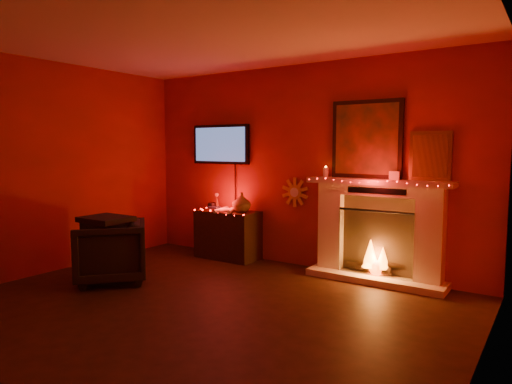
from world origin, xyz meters
The scene contains 6 objects.
room centered at (0.00, 0.00, 1.35)m, with size 5.00×5.00×5.00m.
fireplace centered at (1.14, 2.39, 0.72)m, with size 1.72×0.40×2.18m.
tv centered at (-1.30, 2.45, 1.65)m, with size 1.00×0.07×1.24m.
sunburst_clock centered at (-0.05, 2.48, 1.00)m, with size 0.40×0.03×0.40m.
console_table centered at (-1.02, 2.26, 0.39)m, with size 0.91×0.53×0.97m.
armchair centered at (-1.49, 0.55, 0.37)m, with size 0.78×0.81×0.73m, color black.
Camera 1 is at (2.94, -2.92, 1.61)m, focal length 32.00 mm.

